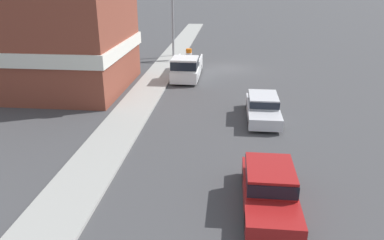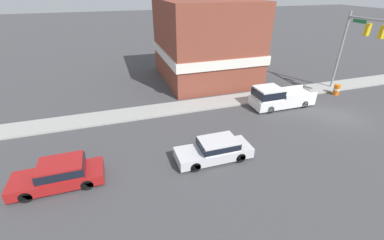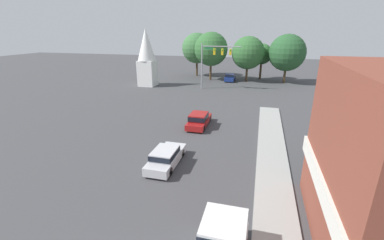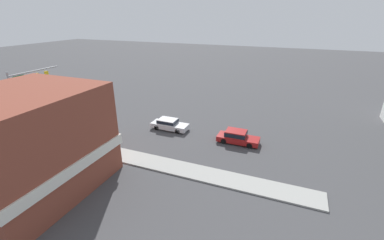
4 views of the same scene
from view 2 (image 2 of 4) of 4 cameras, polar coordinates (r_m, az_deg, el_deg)
ground_plane at (r=24.76m, az=29.74°, el=0.68°), size 200.00×200.00×0.00m
sidewalk_curb at (r=28.42m, az=21.85°, el=5.89°), size 2.40×60.00×0.14m
near_signal_assembly at (r=28.60m, az=34.13°, el=14.95°), size 6.91×0.49×7.61m
car_lead at (r=16.19m, az=5.18°, el=-6.46°), size 1.79×4.76×1.38m
car_second_ahead at (r=15.92m, az=-27.32°, el=-10.51°), size 1.87×4.73×1.48m
pickup_truck_parked at (r=24.02m, az=18.35°, el=4.86°), size 2.05×5.66×1.95m
construction_barrel at (r=29.39m, az=29.45°, el=5.91°), size 0.60×0.60×1.05m
corner_brick_building at (r=29.70m, az=2.96°, el=16.90°), size 11.22×9.72×8.43m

